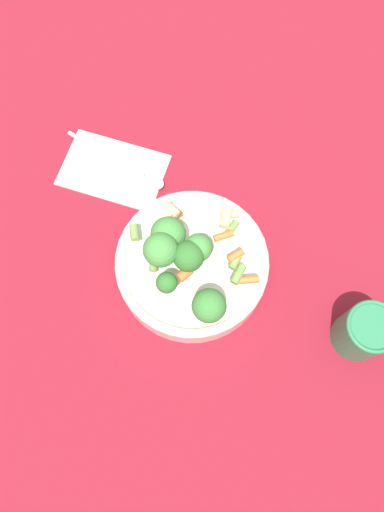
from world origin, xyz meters
name	(u,v)px	position (x,y,z in m)	size (l,w,h in m)	color
ground_plane	(192,270)	(0.00, 0.00, 0.00)	(3.00, 3.00, 0.00)	maroon
bowl	(192,265)	(0.00, 0.00, 0.03)	(0.22, 0.22, 0.05)	silver
pasta_salad	(184,259)	(0.02, -0.01, 0.10)	(0.17, 0.20, 0.09)	#8CB766
cup	(364,332)	(0.03, 0.25, 0.04)	(0.07, 0.07, 0.08)	#2D7F51
napkin	(113,170)	(-0.13, -0.17, 0.00)	(0.11, 0.17, 0.01)	beige
spoon	(132,169)	(-0.13, -0.14, 0.01)	(0.07, 0.18, 0.01)	silver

